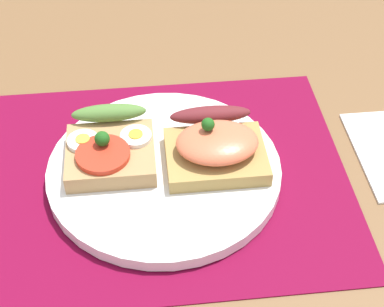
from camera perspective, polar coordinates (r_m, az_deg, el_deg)
name	(u,v)px	position (r cm, az deg, el deg)	size (l,w,h in cm)	color
ground_plane	(165,187)	(64.64, -2.65, -3.25)	(120.00, 90.00, 3.20)	brown
placemat	(164,176)	(63.36, -2.70, -2.18)	(39.48, 31.99, 0.30)	maroon
plate	(164,170)	(62.75, -2.73, -1.64)	(24.97, 24.97, 1.40)	white
sandwich_egg_tomato	(110,148)	(62.58, -8.03, 0.55)	(9.29, 10.23, 4.22)	#AD8353
sandwich_salmon	(215,144)	(61.91, 2.29, 0.97)	(10.54, 9.83, 5.40)	#A98748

